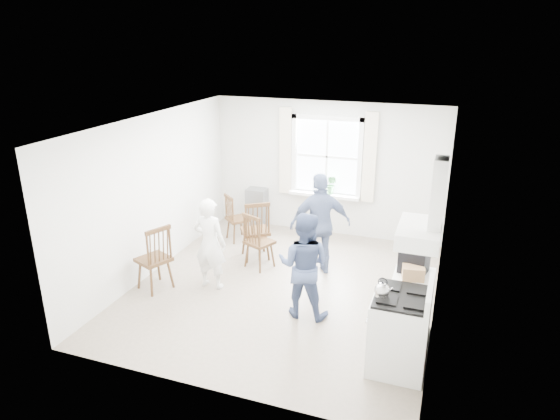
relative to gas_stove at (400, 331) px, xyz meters
The scene contains 17 objects.
room_shell 2.48m from the gas_stove, 144.75° to the left, with size 4.62×5.12×2.64m.
window_assembly 4.36m from the gas_stove, 116.71° to the left, with size 1.88×0.24×1.70m.
range_hood 1.43m from the gas_stove, ahead, with size 0.45×0.76×0.94m.
shelf_unit 4.95m from the gas_stove, 131.97° to the left, with size 0.40×0.30×0.80m, color slate.
gas_stove is the anchor object (origin of this frame).
kettle 0.61m from the gas_stove, 152.67° to the right, with size 0.18×0.18×0.25m.
low_cabinet 0.70m from the gas_stove, 84.32° to the left, with size 0.50×0.55×0.90m, color white.
stereo_stack 0.96m from the gas_stove, 86.85° to the left, with size 0.39×0.37×0.31m.
cardboard_box 0.75m from the gas_stove, 83.89° to the left, with size 0.26×0.19×0.17m, color tan.
windsor_chair_a 3.47m from the gas_stove, 141.17° to the left, with size 0.63×0.63×1.09m.
windsor_chair_b 3.19m from the gas_stove, 144.68° to the left, with size 0.55×0.54×0.99m.
windsor_chair_c 3.76m from the gas_stove, behind, with size 0.59×0.59×1.07m.
person_left 3.19m from the gas_stove, 161.02° to the left, with size 0.53×0.53×1.46m, color white.
person_mid 1.62m from the gas_stove, 152.39° to the left, with size 0.74×0.74×1.53m, color #404F77.
person_right 2.63m from the gas_stove, 126.43° to the left, with size 1.00×1.00×1.70m, color navy.
potted_plant 4.15m from the gas_stove, 115.61° to the left, with size 0.20×0.20×0.37m, color #316F37.
windsor_chair_d 4.46m from the gas_stove, 140.80° to the left, with size 0.54×0.54×0.92m.
Camera 1 is at (2.28, -6.57, 3.80)m, focal length 32.00 mm.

